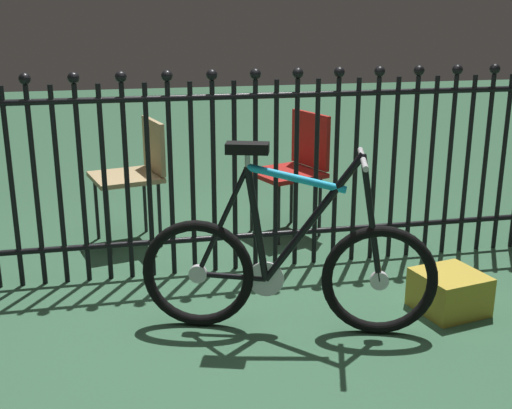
{
  "coord_description": "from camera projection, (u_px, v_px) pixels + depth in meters",
  "views": [
    {
      "loc": [
        -0.6,
        -3.02,
        1.55
      ],
      "look_at": [
        0.08,
        0.2,
        0.55
      ],
      "focal_mm": 46.0,
      "sensor_mm": 36.0,
      "label": 1
    }
  ],
  "objects": [
    {
      "name": "ground_plane",
      "position": [
        249.0,
        318.0,
        3.4
      ],
      "size": [
        20.0,
        20.0,
        0.0
      ],
      "primitive_type": "plane",
      "color": "#325C40"
    },
    {
      "name": "iron_fence",
      "position": [
        218.0,
        168.0,
        3.84
      ],
      "size": [
        4.22,
        0.07,
        1.26
      ],
      "color": "black",
      "rests_on": "ground"
    },
    {
      "name": "bicycle",
      "position": [
        287.0,
        268.0,
        3.19
      ],
      "size": [
        1.4,
        0.53,
        0.94
      ],
      "color": "black",
      "rests_on": "ground"
    },
    {
      "name": "chair_tan",
      "position": [
        137.0,
        168.0,
        4.36
      ],
      "size": [
        0.52,
        0.52,
        0.83
      ],
      "color": "black",
      "rests_on": "ground"
    },
    {
      "name": "chair_red",
      "position": [
        296.0,
        162.0,
        4.56
      ],
      "size": [
        0.55,
        0.55,
        0.84
      ],
      "color": "black",
      "rests_on": "ground"
    },
    {
      "name": "display_crate",
      "position": [
        449.0,
        292.0,
        3.45
      ],
      "size": [
        0.38,
        0.38,
        0.21
      ],
      "primitive_type": "cube",
      "rotation": [
        0.0,
        0.0,
        0.21
      ],
      "color": "#B29933",
      "rests_on": "ground"
    }
  ]
}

